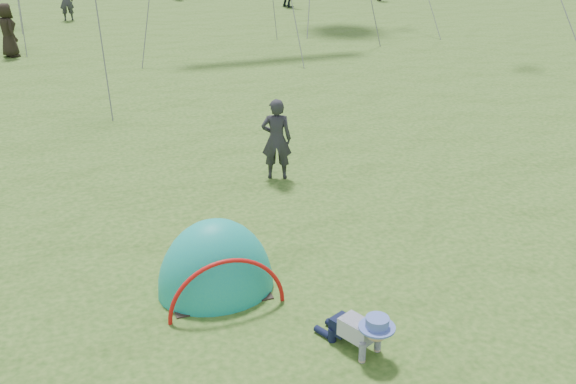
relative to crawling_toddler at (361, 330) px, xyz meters
name	(u,v)px	position (x,y,z in m)	size (l,w,h in m)	color
ground	(290,336)	(-0.69, 0.54, -0.29)	(140.00, 140.00, 0.00)	#264B15
crawling_toddler	(361,330)	(0.00, 0.00, 0.00)	(0.54, 0.77, 0.59)	black
popup_tent	(217,289)	(-1.27, 1.89, -0.29)	(1.59, 1.31, 2.06)	teal
standing_adult	(276,139)	(0.79, 5.31, 0.49)	(0.57, 0.37, 1.57)	#26252B
crowd_person_0	(66,1)	(-2.10, 25.87, 0.56)	(0.63, 0.41, 1.72)	#2F2E36
crowd_person_4	(7,30)	(-4.31, 18.61, 0.60)	(0.88, 0.57, 1.80)	black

